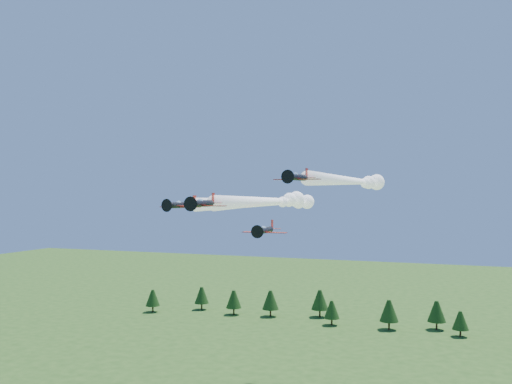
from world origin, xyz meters
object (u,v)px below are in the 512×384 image
(plane_left, at_px, (269,203))
(plane_slot, at_px, (265,230))
(plane_right, at_px, (352,181))
(plane_lead, at_px, (268,201))

(plane_left, height_order, plane_slot, plane_left)
(plane_right, bearing_deg, plane_slot, -111.49)
(plane_left, relative_size, plane_slot, 6.78)
(plane_left, bearing_deg, plane_lead, -62.29)
(plane_lead, distance_m, plane_slot, 13.88)
(plane_lead, relative_size, plane_slot, 6.20)
(plane_lead, xyz_separation_m, plane_left, (-5.09, 14.57, -0.51))
(plane_left, bearing_deg, plane_right, -5.56)
(plane_right, distance_m, plane_slot, 26.32)
(plane_lead, relative_size, plane_right, 1.04)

